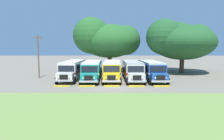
{
  "coord_description": "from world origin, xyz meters",
  "views": [
    {
      "loc": [
        0.16,
        -25.17,
        4.82
      ],
      "look_at": [
        0.0,
        4.57,
        1.6
      ],
      "focal_mm": 32.11,
      "sensor_mm": 36.0,
      "label": 1
    }
  ],
  "objects_px": {
    "parked_bus_slot_0": "(73,69)",
    "parked_bus_slot_1": "(92,69)",
    "parked_bus_slot_2": "(112,69)",
    "broad_shade_tree": "(108,39)",
    "parked_bus_slot_4": "(151,69)",
    "utility_pole": "(38,55)",
    "parked_bus_slot_3": "(132,69)",
    "secondary_tree": "(180,41)"
  },
  "relations": [
    {
      "from": "parked_bus_slot_4",
      "to": "secondary_tree",
      "type": "bearing_deg",
      "value": 139.62
    },
    {
      "from": "parked_bus_slot_3",
      "to": "broad_shade_tree",
      "type": "height_order",
      "value": "broad_shade_tree"
    },
    {
      "from": "parked_bus_slot_4",
      "to": "broad_shade_tree",
      "type": "xyz_separation_m",
      "value": [
        -7.0,
        11.5,
        5.1
      ]
    },
    {
      "from": "secondary_tree",
      "to": "parked_bus_slot_3",
      "type": "bearing_deg",
      "value": -137.96
    },
    {
      "from": "parked_bus_slot_3",
      "to": "secondary_tree",
      "type": "relative_size",
      "value": 0.76
    },
    {
      "from": "parked_bus_slot_0",
      "to": "parked_bus_slot_2",
      "type": "distance_m",
      "value": 6.25
    },
    {
      "from": "parked_bus_slot_1",
      "to": "utility_pole",
      "type": "bearing_deg",
      "value": -100.35
    },
    {
      "from": "parked_bus_slot_3",
      "to": "utility_pole",
      "type": "height_order",
      "value": "utility_pole"
    },
    {
      "from": "parked_bus_slot_0",
      "to": "parked_bus_slot_1",
      "type": "relative_size",
      "value": 1.0
    },
    {
      "from": "parked_bus_slot_1",
      "to": "utility_pole",
      "type": "height_order",
      "value": "utility_pole"
    },
    {
      "from": "broad_shade_tree",
      "to": "parked_bus_slot_1",
      "type": "bearing_deg",
      "value": -100.43
    },
    {
      "from": "parked_bus_slot_3",
      "to": "utility_pole",
      "type": "bearing_deg",
      "value": -95.75
    },
    {
      "from": "parked_bus_slot_0",
      "to": "parked_bus_slot_3",
      "type": "xyz_separation_m",
      "value": [
        9.38,
        -0.55,
        0.0
      ]
    },
    {
      "from": "parked_bus_slot_1",
      "to": "parked_bus_slot_3",
      "type": "distance_m",
      "value": 6.21
    },
    {
      "from": "parked_bus_slot_3",
      "to": "parked_bus_slot_0",
      "type": "bearing_deg",
      "value": -94.09
    },
    {
      "from": "parked_bus_slot_0",
      "to": "parked_bus_slot_4",
      "type": "relative_size",
      "value": 1.0
    },
    {
      "from": "parked_bus_slot_2",
      "to": "broad_shade_tree",
      "type": "bearing_deg",
      "value": -174.87
    },
    {
      "from": "broad_shade_tree",
      "to": "utility_pole",
      "type": "distance_m",
      "value": 15.29
    },
    {
      "from": "parked_bus_slot_0",
      "to": "parked_bus_slot_2",
      "type": "height_order",
      "value": "same"
    },
    {
      "from": "secondary_tree",
      "to": "broad_shade_tree",
      "type": "bearing_deg",
      "value": 171.93
    },
    {
      "from": "parked_bus_slot_2",
      "to": "parked_bus_slot_3",
      "type": "xyz_separation_m",
      "value": [
        3.15,
        -0.1,
        0.0
      ]
    },
    {
      "from": "secondary_tree",
      "to": "parked_bus_slot_1",
      "type": "bearing_deg",
      "value": -150.13
    },
    {
      "from": "parked_bus_slot_0",
      "to": "parked_bus_slot_4",
      "type": "xyz_separation_m",
      "value": [
        12.32,
        -0.51,
        0.0
      ]
    },
    {
      "from": "parked_bus_slot_3",
      "to": "parked_bus_slot_4",
      "type": "xyz_separation_m",
      "value": [
        2.94,
        0.04,
        0.0
      ]
    },
    {
      "from": "parked_bus_slot_2",
      "to": "broad_shade_tree",
      "type": "xyz_separation_m",
      "value": [
        -0.92,
        11.44,
        5.1
      ]
    },
    {
      "from": "parked_bus_slot_1",
      "to": "broad_shade_tree",
      "type": "relative_size",
      "value": 0.77
    },
    {
      "from": "parked_bus_slot_2",
      "to": "parked_bus_slot_4",
      "type": "height_order",
      "value": "same"
    },
    {
      "from": "broad_shade_tree",
      "to": "parked_bus_slot_4",
      "type": "bearing_deg",
      "value": -58.66
    },
    {
      "from": "broad_shade_tree",
      "to": "secondary_tree",
      "type": "relative_size",
      "value": 0.98
    },
    {
      "from": "utility_pole",
      "to": "parked_bus_slot_4",
      "type": "bearing_deg",
      "value": -4.08
    },
    {
      "from": "parked_bus_slot_2",
      "to": "parked_bus_slot_0",
      "type": "bearing_deg",
      "value": -93.58
    },
    {
      "from": "parked_bus_slot_1",
      "to": "parked_bus_slot_4",
      "type": "bearing_deg",
      "value": 89.99
    },
    {
      "from": "parked_bus_slot_1",
      "to": "parked_bus_slot_2",
      "type": "bearing_deg",
      "value": 93.22
    },
    {
      "from": "secondary_tree",
      "to": "utility_pole",
      "type": "xyz_separation_m",
      "value": [
        -25.58,
        -8.15,
        -2.5
      ]
    },
    {
      "from": "broad_shade_tree",
      "to": "utility_pole",
      "type": "height_order",
      "value": "broad_shade_tree"
    },
    {
      "from": "parked_bus_slot_2",
      "to": "secondary_tree",
      "type": "height_order",
      "value": "secondary_tree"
    },
    {
      "from": "parked_bus_slot_3",
      "to": "parked_bus_slot_2",
      "type": "bearing_deg",
      "value": -92.53
    },
    {
      "from": "parked_bus_slot_2",
      "to": "parked_bus_slot_3",
      "type": "height_order",
      "value": "same"
    },
    {
      "from": "parked_bus_slot_4",
      "to": "utility_pole",
      "type": "xyz_separation_m",
      "value": [
        -18.01,
        1.28,
        2.23
      ]
    },
    {
      "from": "parked_bus_slot_2",
      "to": "utility_pole",
      "type": "relative_size",
      "value": 1.52
    },
    {
      "from": "parked_bus_slot_3",
      "to": "secondary_tree",
      "type": "xyz_separation_m",
      "value": [
        10.5,
        9.47,
        4.74
      ]
    },
    {
      "from": "parked_bus_slot_3",
      "to": "parked_bus_slot_1",
      "type": "bearing_deg",
      "value": -89.54
    }
  ]
}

